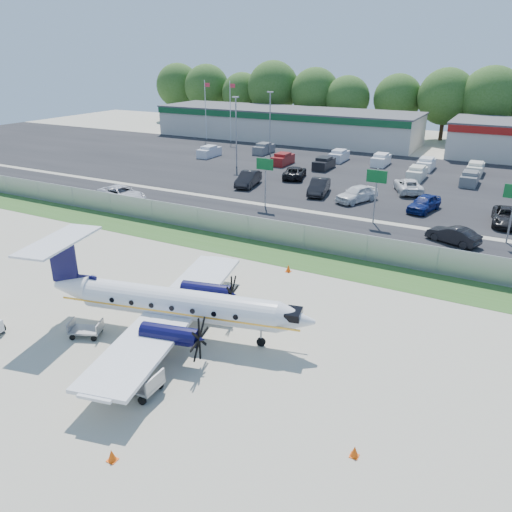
% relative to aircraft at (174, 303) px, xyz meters
% --- Properties ---
extents(ground, '(170.00, 170.00, 0.00)m').
position_rel_aircraft_xyz_m(ground, '(1.24, 1.02, -1.86)').
color(ground, '#AFA994').
rests_on(ground, ground).
extents(grass_verge, '(170.00, 4.00, 0.02)m').
position_rel_aircraft_xyz_m(grass_verge, '(1.24, 13.02, -1.85)').
color(grass_verge, '#2D561E').
rests_on(grass_verge, ground).
extents(access_road, '(170.00, 8.00, 0.02)m').
position_rel_aircraft_xyz_m(access_road, '(1.24, 20.02, -1.85)').
color(access_road, black).
rests_on(access_road, ground).
extents(parking_lot, '(170.00, 32.00, 0.02)m').
position_rel_aircraft_xyz_m(parking_lot, '(1.24, 41.02, -1.85)').
color(parking_lot, black).
rests_on(parking_lot, ground).
extents(perimeter_fence, '(120.00, 0.06, 1.99)m').
position_rel_aircraft_xyz_m(perimeter_fence, '(1.24, 15.02, -0.86)').
color(perimeter_fence, gray).
rests_on(perimeter_fence, ground).
extents(building_west, '(46.40, 12.40, 5.24)m').
position_rel_aircraft_xyz_m(building_west, '(-22.76, 63.00, 0.77)').
color(building_west, beige).
rests_on(building_west, ground).
extents(sign_left, '(1.80, 0.26, 5.00)m').
position_rel_aircraft_xyz_m(sign_left, '(-6.76, 23.93, 1.75)').
color(sign_left, gray).
rests_on(sign_left, ground).
extents(sign_mid, '(1.80, 0.26, 5.00)m').
position_rel_aircraft_xyz_m(sign_mid, '(4.24, 23.93, 1.75)').
color(sign_mid, gray).
rests_on(sign_mid, ground).
extents(flagpole_west, '(1.06, 0.12, 10.00)m').
position_rel_aircraft_xyz_m(flagpole_west, '(-34.68, 56.02, 3.78)').
color(flagpole_west, silver).
rests_on(flagpole_west, ground).
extents(flagpole_east, '(1.06, 0.12, 10.00)m').
position_rel_aircraft_xyz_m(flagpole_east, '(-29.68, 56.02, 3.78)').
color(flagpole_east, silver).
rests_on(flagpole_east, ground).
extents(light_pole_nw, '(0.90, 0.35, 9.09)m').
position_rel_aircraft_xyz_m(light_pole_nw, '(-18.76, 39.02, 3.37)').
color(light_pole_nw, gray).
rests_on(light_pole_nw, ground).
extents(light_pole_sw, '(0.90, 0.35, 9.09)m').
position_rel_aircraft_xyz_m(light_pole_sw, '(-18.76, 49.02, 3.37)').
color(light_pole_sw, gray).
rests_on(light_pole_sw, ground).
extents(tree_line, '(112.00, 6.00, 14.00)m').
position_rel_aircraft_xyz_m(tree_line, '(1.24, 75.02, -1.86)').
color(tree_line, '#274C16').
rests_on(tree_line, ground).
extents(aircraft, '(15.78, 15.45, 4.81)m').
position_rel_aircraft_xyz_m(aircraft, '(0.00, 0.00, 0.00)').
color(aircraft, silver).
rests_on(aircraft, ground).
extents(baggage_cart_near, '(1.97, 1.61, 0.90)m').
position_rel_aircraft_xyz_m(baggage_cart_near, '(-4.14, -2.55, -1.44)').
color(baggage_cart_near, gray).
rests_on(baggage_cart_near, ground).
extents(baggage_cart_far, '(2.30, 1.43, 1.19)m').
position_rel_aircraft_xyz_m(baggage_cart_far, '(1.48, -4.99, -1.31)').
color(baggage_cart_far, gray).
rests_on(baggage_cart_far, ground).
extents(cone_nose, '(0.34, 0.34, 0.49)m').
position_rel_aircraft_xyz_m(cone_nose, '(11.46, -4.16, -1.63)').
color(cone_nose, '#F24D07').
rests_on(cone_nose, ground).
extents(cone_port_wing, '(0.36, 0.36, 0.51)m').
position_rel_aircraft_xyz_m(cone_port_wing, '(3.42, -8.68, -1.62)').
color(cone_port_wing, '#F24D07').
rests_on(cone_port_wing, ground).
extents(cone_starboard_wing, '(0.37, 0.37, 0.53)m').
position_rel_aircraft_xyz_m(cone_starboard_wing, '(1.99, 10.47, -1.61)').
color(cone_starboard_wing, '#F24D07').
rests_on(cone_starboard_wing, ground).
extents(road_car_west, '(6.06, 3.58, 1.58)m').
position_rel_aircraft_xyz_m(road_car_west, '(-20.72, 18.71, -1.86)').
color(road_car_west, silver).
rests_on(road_car_west, ground).
extents(road_car_mid, '(4.49, 2.91, 1.40)m').
position_rel_aircraft_xyz_m(road_car_mid, '(11.36, 21.91, -1.86)').
color(road_car_mid, black).
rests_on(road_car_mid, ground).
extents(parked_car_a, '(2.70, 5.37, 1.69)m').
position_rel_aircraft_xyz_m(parked_car_a, '(-12.23, 30.46, -1.86)').
color(parked_car_a, black).
rests_on(parked_car_a, ground).
extents(parked_car_b, '(2.75, 5.36, 1.68)m').
position_rel_aircraft_xyz_m(parked_car_b, '(-3.72, 30.90, -1.86)').
color(parked_car_b, black).
rests_on(parked_car_b, ground).
extents(parked_car_c, '(3.85, 5.36, 1.70)m').
position_rel_aircraft_xyz_m(parked_car_c, '(0.79, 30.02, -1.86)').
color(parked_car_c, silver).
rests_on(parked_car_c, ground).
extents(parked_car_d, '(2.91, 4.99, 1.60)m').
position_rel_aircraft_xyz_m(parked_car_d, '(7.57, 29.89, -1.86)').
color(parked_car_d, navy).
rests_on(parked_car_d, ground).
extents(parked_car_e, '(2.90, 5.60, 1.51)m').
position_rel_aircraft_xyz_m(parked_car_e, '(14.98, 29.13, -1.86)').
color(parked_car_e, black).
rests_on(parked_car_e, ground).
extents(parked_car_f, '(3.69, 5.67, 1.45)m').
position_rel_aircraft_xyz_m(parked_car_f, '(-9.10, 36.57, -1.86)').
color(parked_car_f, black).
rests_on(parked_car_f, ground).
extents(parked_car_g, '(4.47, 6.11, 1.54)m').
position_rel_aircraft_xyz_m(parked_car_g, '(4.67, 36.25, -1.86)').
color(parked_car_g, silver).
rests_on(parked_car_g, ground).
extents(far_parking_rows, '(56.00, 10.00, 1.60)m').
position_rel_aircraft_xyz_m(far_parking_rows, '(1.24, 46.02, -1.86)').
color(far_parking_rows, gray).
rests_on(far_parking_rows, ground).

